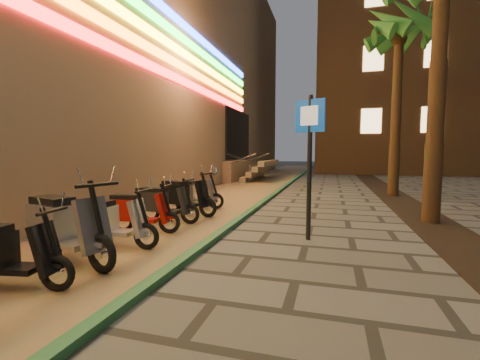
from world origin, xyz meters
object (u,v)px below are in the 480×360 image
(pedestrian_sign, at_px, (310,147))
(scooter_11, at_px, (182,196))
(scooter_6, at_px, (3,253))
(scooter_8, at_px, (109,221))
(scooter_7, at_px, (64,226))
(scooter_9, at_px, (136,211))
(scooter_10, at_px, (162,203))
(scooter_12, at_px, (191,193))

(pedestrian_sign, xyz_separation_m, scooter_11, (-3.46, 1.60, -1.28))
(scooter_6, relative_size, scooter_8, 0.96)
(pedestrian_sign, bearing_deg, scooter_7, -121.36)
(scooter_7, height_order, scooter_11, scooter_7)
(scooter_8, bearing_deg, scooter_9, 94.77)
(scooter_6, distance_m, scooter_10, 3.97)
(scooter_8, xyz_separation_m, scooter_10, (-0.13, 2.09, 0.00))
(scooter_6, xyz_separation_m, scooter_7, (-0.04, 0.99, 0.12))
(scooter_10, bearing_deg, scooter_11, 85.92)
(scooter_10, bearing_deg, scooter_6, -89.24)
(scooter_7, xyz_separation_m, scooter_11, (0.05, 3.96, -0.05))
(scooter_6, xyz_separation_m, scooter_12, (-0.15, 5.88, 0.02))
(scooter_6, relative_size, scooter_10, 0.96)
(scooter_8, relative_size, scooter_10, 1.00)
(pedestrian_sign, height_order, scooter_8, pedestrian_sign)
(scooter_7, relative_size, scooter_11, 1.09)
(scooter_11, bearing_deg, scooter_10, -83.39)
(scooter_6, bearing_deg, scooter_12, 81.75)
(scooter_8, height_order, scooter_10, scooter_10)
(scooter_9, bearing_deg, scooter_8, -93.00)
(pedestrian_sign, relative_size, scooter_9, 1.84)
(scooter_6, distance_m, scooter_8, 1.88)
(scooter_8, bearing_deg, pedestrian_sign, 20.93)
(pedestrian_sign, xyz_separation_m, scooter_9, (-3.53, -0.44, -1.34))
(scooter_7, distance_m, scooter_11, 3.96)
(scooter_7, bearing_deg, scooter_9, 105.26)
(scooter_7, bearing_deg, scooter_11, 103.95)
(scooter_9, distance_m, scooter_12, 2.97)
(scooter_9, relative_size, scooter_11, 0.88)
(scooter_6, distance_m, scooter_11, 4.95)
(scooter_6, height_order, scooter_10, scooter_10)
(pedestrian_sign, height_order, scooter_10, pedestrian_sign)
(scooter_6, relative_size, scooter_12, 0.95)
(scooter_7, xyz_separation_m, scooter_12, (-0.11, 4.89, -0.09))
(pedestrian_sign, bearing_deg, scooter_10, -165.26)
(scooter_8, bearing_deg, scooter_7, -99.71)
(pedestrian_sign, xyz_separation_m, scooter_7, (-3.51, -2.36, -1.23))
(scooter_9, bearing_deg, scooter_6, -99.01)
(scooter_8, relative_size, scooter_12, 0.99)
(scooter_9, height_order, scooter_12, scooter_12)
(pedestrian_sign, bearing_deg, scooter_8, -131.84)
(scooter_10, xyz_separation_m, scooter_11, (0.07, 0.98, 0.04))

